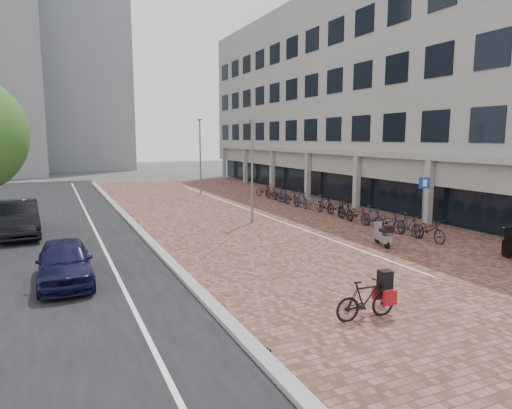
% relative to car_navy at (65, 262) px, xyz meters
% --- Properties ---
extents(ground, '(140.00, 140.00, 0.00)m').
position_rel_car_navy_xyz_m(ground, '(8.54, -1.38, -0.67)').
color(ground, '#474442').
rests_on(ground, ground).
extents(plaza_brick, '(14.50, 42.00, 0.04)m').
position_rel_car_navy_xyz_m(plaza_brick, '(10.54, 10.62, -0.66)').
color(plaza_brick, brown).
rests_on(plaza_brick, ground).
extents(street_asphalt, '(8.00, 50.00, 0.03)m').
position_rel_car_navy_xyz_m(street_asphalt, '(-0.46, 10.62, -0.66)').
color(street_asphalt, black).
rests_on(street_asphalt, ground).
extents(curb, '(0.35, 42.00, 0.14)m').
position_rel_car_navy_xyz_m(curb, '(3.44, 10.62, -0.60)').
color(curb, gray).
rests_on(curb, ground).
extents(lane_line, '(0.12, 44.00, 0.00)m').
position_rel_car_navy_xyz_m(lane_line, '(1.54, 10.62, -0.64)').
color(lane_line, white).
rests_on(lane_line, street_asphalt).
extents(parking_line, '(0.10, 30.00, 0.00)m').
position_rel_car_navy_xyz_m(parking_line, '(10.74, 10.62, -0.63)').
color(parking_line, white).
rests_on(parking_line, plaza_brick).
extents(office_building, '(8.40, 40.00, 15.00)m').
position_rel_car_navy_xyz_m(office_building, '(21.50, 14.62, 7.78)').
color(office_building, '#989893').
rests_on(office_building, ground).
extents(car_navy, '(1.61, 3.92, 1.33)m').
position_rel_car_navy_xyz_m(car_navy, '(0.00, 0.00, 0.00)').
color(car_navy, black).
rests_on(car_navy, ground).
extents(car_dark, '(2.05, 5.02, 1.62)m').
position_rel_car_navy_xyz_m(car_dark, '(-1.74, 8.20, 0.14)').
color(car_dark, black).
rests_on(car_dark, ground).
extents(hero_bike, '(1.70, 0.55, 1.19)m').
position_rel_car_navy_xyz_m(hero_bike, '(6.62, -6.12, -0.14)').
color(hero_bike, black).
rests_on(hero_bike, ground).
extents(shoes, '(0.48, 0.43, 0.10)m').
position_rel_car_navy_xyz_m(shoes, '(3.54, -6.71, -0.61)').
color(shoes, black).
rests_on(shoes, ground).
extents(scooter_front, '(0.82, 1.47, 0.96)m').
position_rel_car_navy_xyz_m(scooter_front, '(12.04, -0.26, -0.18)').
color(scooter_front, gray).
rests_on(scooter_front, ground).
extents(parking_sign, '(0.51, 0.24, 2.55)m').
position_rel_car_navy_xyz_m(parking_sign, '(16.04, 1.63, 1.06)').
color(parking_sign, slate).
rests_on(parking_sign, ground).
extents(lamp_near, '(0.12, 0.12, 5.26)m').
position_rel_car_navy_xyz_m(lamp_near, '(9.23, 6.64, 1.96)').
color(lamp_near, slate).
rests_on(lamp_near, ground).
extents(lamp_far, '(0.12, 0.12, 5.81)m').
position_rel_car_navy_xyz_m(lamp_far, '(10.43, 19.32, 2.24)').
color(lamp_far, slate).
rests_on(lamp_far, ground).
extents(bike_row, '(1.20, 18.14, 1.05)m').
position_rel_car_navy_xyz_m(bike_row, '(14.24, 7.67, -0.15)').
color(bike_row, black).
rests_on(bike_row, ground).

